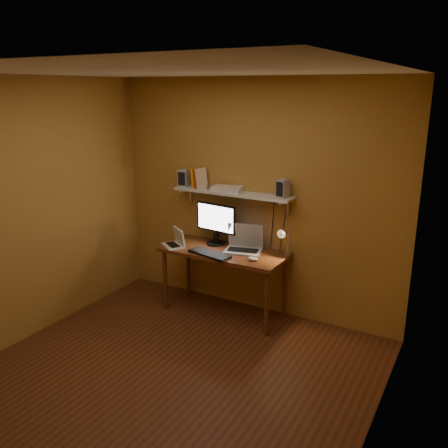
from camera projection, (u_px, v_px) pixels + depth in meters
The scene contains 14 objects.
room at pixel (170, 236), 3.91m from camera, with size 3.44×3.24×2.64m.
desk at pixel (224, 258), 5.25m from camera, with size 1.40×0.60×0.75m.
wall_shelf at pixel (232, 193), 5.22m from camera, with size 1.40×0.25×0.21m.
monitor at pixel (216, 222), 5.37m from camera, with size 0.52×0.25×0.47m.
laptop at pixel (244, 244), 5.21m from camera, with size 0.45×0.37×0.29m.
netbook at pixel (176, 241), 5.36m from camera, with size 0.33×0.31×0.21m.
keyboard at pixel (210, 254), 5.08m from camera, with size 0.49×0.16×0.03m, color black.
mouse at pixel (253, 259), 4.91m from camera, with size 0.11×0.07×0.04m, color silver.
desk_lamp at pixel (284, 238), 4.96m from camera, with size 0.09×0.23×0.38m.
speaker_left at pixel (184, 178), 5.49m from camera, with size 0.11×0.11×0.20m, color #979A9F.
speaker_right at pixel (283, 188), 4.92m from camera, with size 0.11×0.11×0.19m, color #979A9F.
books at pixel (199, 178), 5.40m from camera, with size 0.15×0.16×0.23m.
shelf_camera at pixel (211, 188), 5.28m from camera, with size 0.10×0.06×0.06m.
router at pixel (227, 189), 5.23m from camera, with size 0.33×0.22×0.06m, color silver.
Camera 1 is at (2.23, -3.02, 2.48)m, focal length 38.00 mm.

